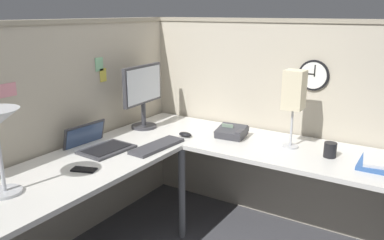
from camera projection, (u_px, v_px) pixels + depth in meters
name	position (u px, v px, depth m)	size (l,w,h in m)	color
cubicle_wall_back	(52.00, 139.00, 2.66)	(2.57, 0.12, 1.58)	#B7AD99
cubicle_wall_right	(276.00, 121.00, 3.09)	(0.12, 2.37, 1.58)	#B7AD99
desk	(182.00, 179.00, 2.41)	(2.35, 2.15, 0.73)	silver
monitor	(143.00, 92.00, 3.05)	(0.46, 0.20, 0.50)	#38383D
laptop	(97.00, 144.00, 2.66)	(0.36, 0.40, 0.22)	#38383D
keyboard	(157.00, 146.00, 2.67)	(0.43, 0.14, 0.02)	#38383D
computer_mouse	(185.00, 134.00, 2.90)	(0.06, 0.10, 0.03)	black
cell_phone	(84.00, 170.00, 2.29)	(0.07, 0.14, 0.01)	black
office_phone	(232.00, 132.00, 2.88)	(0.21, 0.22, 0.11)	#38383D
book_stack	(379.00, 163.00, 2.35)	(0.30, 0.23, 0.04)	#335999
desk_lamp_paper	(294.00, 92.00, 2.58)	(0.13, 0.13, 0.53)	#B7BABF
coffee_mug	(330.00, 150.00, 2.49)	(0.08, 0.08, 0.10)	black
wall_clock	(314.00, 75.00, 2.79)	(0.04, 0.22, 0.22)	black
pinned_note_leftmost	(8.00, 90.00, 2.28)	(0.11, 0.00, 0.08)	pink
pinned_note_middle	(103.00, 75.00, 2.91)	(0.06, 0.00, 0.10)	#EAD84C
pinned_note_rightmost	(99.00, 64.00, 2.86)	(0.08, 0.00, 0.10)	#8CCC99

